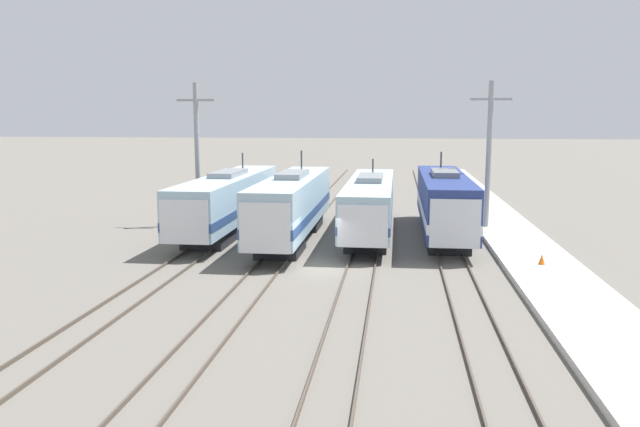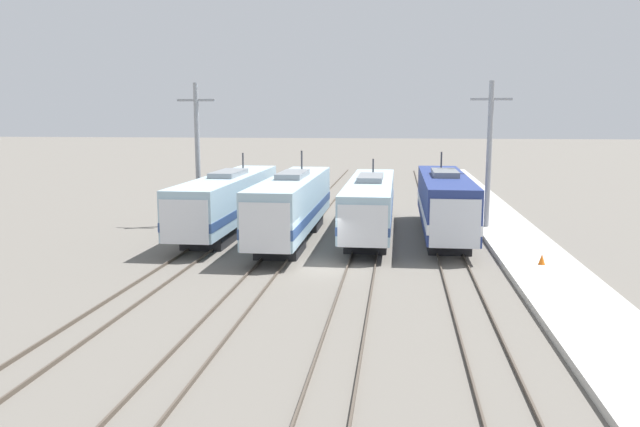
{
  "view_description": "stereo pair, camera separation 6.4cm",
  "coord_description": "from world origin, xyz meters",
  "px_view_note": "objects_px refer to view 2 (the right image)",
  "views": [
    {
      "loc": [
        4.15,
        -31.46,
        7.78
      ],
      "look_at": [
        -0.01,
        2.1,
        2.53
      ],
      "focal_mm": 35.0,
      "sensor_mm": 36.0,
      "label": 1
    },
    {
      "loc": [
        4.21,
        -31.45,
        7.78
      ],
      "look_at": [
        -0.01,
        2.1,
        2.53
      ],
      "focal_mm": 35.0,
      "sensor_mm": 36.0,
      "label": 2
    }
  ],
  "objects_px": {
    "locomotive_center_right": "(370,205)",
    "locomotive_far_right": "(444,204)",
    "catenary_tower_left": "(198,152)",
    "catenary_tower_right": "(489,154)",
    "traffic_cone": "(542,259)",
    "locomotive_center_left": "(292,206)",
    "locomotive_far_left": "(227,201)"
  },
  "relations": [
    {
      "from": "catenary_tower_left",
      "to": "locomotive_far_right",
      "type": "bearing_deg",
      "value": -9.59
    },
    {
      "from": "locomotive_center_left",
      "to": "locomotive_far_right",
      "type": "distance_m",
      "value": 9.87
    },
    {
      "from": "locomotive_center_left",
      "to": "traffic_cone",
      "type": "xyz_separation_m",
      "value": [
        13.98,
        -6.02,
        -1.65
      ]
    },
    {
      "from": "locomotive_far_left",
      "to": "traffic_cone",
      "type": "bearing_deg",
      "value": -23.83
    },
    {
      "from": "locomotive_center_right",
      "to": "catenary_tower_left",
      "type": "height_order",
      "value": "catenary_tower_left"
    },
    {
      "from": "locomotive_center_left",
      "to": "locomotive_far_right",
      "type": "bearing_deg",
      "value": 13.0
    },
    {
      "from": "catenary_tower_right",
      "to": "locomotive_center_right",
      "type": "bearing_deg",
      "value": -160.67
    },
    {
      "from": "traffic_cone",
      "to": "locomotive_center_left",
      "type": "bearing_deg",
      "value": 156.72
    },
    {
      "from": "locomotive_far_left",
      "to": "locomotive_center_right",
      "type": "xyz_separation_m",
      "value": [
        9.62,
        0.1,
        -0.09
      ]
    },
    {
      "from": "catenary_tower_left",
      "to": "traffic_cone",
      "type": "height_order",
      "value": "catenary_tower_left"
    },
    {
      "from": "locomotive_far_right",
      "to": "catenary_tower_left",
      "type": "distance_m",
      "value": 17.84
    },
    {
      "from": "locomotive_center_left",
      "to": "locomotive_far_right",
      "type": "relative_size",
      "value": 1.02
    },
    {
      "from": "locomotive_center_left",
      "to": "locomotive_far_right",
      "type": "xyz_separation_m",
      "value": [
        9.62,
        2.22,
        0.0
      ]
    },
    {
      "from": "traffic_cone",
      "to": "locomotive_far_right",
      "type": "bearing_deg",
      "value": 117.93
    },
    {
      "from": "catenary_tower_right",
      "to": "locomotive_center_left",
      "type": "bearing_deg",
      "value": -157.94
    },
    {
      "from": "catenary_tower_left",
      "to": "catenary_tower_right",
      "type": "distance_m",
      "value": 20.42
    },
    {
      "from": "locomotive_far_left",
      "to": "locomotive_center_left",
      "type": "height_order",
      "value": "locomotive_center_left"
    },
    {
      "from": "locomotive_center_right",
      "to": "catenary_tower_left",
      "type": "bearing_deg",
      "value": 167.53
    },
    {
      "from": "locomotive_far_right",
      "to": "traffic_cone",
      "type": "height_order",
      "value": "locomotive_far_right"
    },
    {
      "from": "locomotive_center_right",
      "to": "locomotive_center_left",
      "type": "bearing_deg",
      "value": -153.69
    },
    {
      "from": "locomotive_center_right",
      "to": "locomotive_far_right",
      "type": "height_order",
      "value": "locomotive_far_right"
    },
    {
      "from": "catenary_tower_left",
      "to": "catenary_tower_right",
      "type": "relative_size",
      "value": 1.0
    },
    {
      "from": "locomotive_center_right",
      "to": "locomotive_far_right",
      "type": "distance_m",
      "value": 4.81
    },
    {
      "from": "locomotive_center_right",
      "to": "traffic_cone",
      "type": "height_order",
      "value": "locomotive_center_right"
    },
    {
      "from": "locomotive_far_left",
      "to": "catenary_tower_right",
      "type": "bearing_deg",
      "value": 9.29
    },
    {
      "from": "locomotive_center_right",
      "to": "locomotive_far_right",
      "type": "xyz_separation_m",
      "value": [
        4.81,
        -0.16,
        0.19
      ]
    },
    {
      "from": "locomotive_far_left",
      "to": "locomotive_center_left",
      "type": "relative_size",
      "value": 1.07
    },
    {
      "from": "locomotive_center_right",
      "to": "catenary_tower_right",
      "type": "distance_m",
      "value": 8.97
    },
    {
      "from": "locomotive_center_left",
      "to": "catenary_tower_left",
      "type": "height_order",
      "value": "catenary_tower_left"
    },
    {
      "from": "locomotive_center_right",
      "to": "catenary_tower_right",
      "type": "height_order",
      "value": "catenary_tower_right"
    },
    {
      "from": "locomotive_far_right",
      "to": "catenary_tower_left",
      "type": "height_order",
      "value": "catenary_tower_left"
    },
    {
      "from": "locomotive_far_right",
      "to": "catenary_tower_right",
      "type": "height_order",
      "value": "catenary_tower_right"
    }
  ]
}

